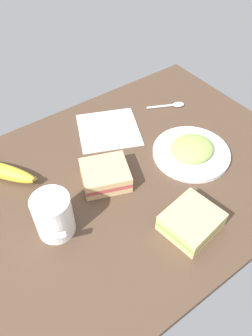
{
  "coord_description": "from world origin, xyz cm",
  "views": [
    {
      "loc": [
        30.57,
        42.14,
        61.48
      ],
      "look_at": [
        0.0,
        0.0,
        5.0
      ],
      "focal_mm": 34.98,
      "sensor_mm": 36.0,
      "label": 1
    }
  ],
  "objects_px": {
    "coffee_mug_black": "(53,215)",
    "paper_napkin": "(109,130)",
    "plate_of_food": "(192,151)",
    "sandwich_main": "(105,175)",
    "spoon": "(172,105)",
    "banana": "(2,171)",
    "sandwich_side": "(191,222)"
  },
  "relations": [
    {
      "from": "sandwich_main",
      "to": "sandwich_side",
      "type": "height_order",
      "value": "same"
    },
    {
      "from": "plate_of_food",
      "to": "sandwich_main",
      "type": "bearing_deg",
      "value": -13.28
    },
    {
      "from": "coffee_mug_black",
      "to": "banana",
      "type": "bearing_deg",
      "value": -80.74
    },
    {
      "from": "sandwich_side",
      "to": "spoon",
      "type": "relative_size",
      "value": 1.12
    },
    {
      "from": "sandwich_main",
      "to": "sandwich_side",
      "type": "bearing_deg",
      "value": 109.04
    },
    {
      "from": "coffee_mug_black",
      "to": "paper_napkin",
      "type": "relative_size",
      "value": 0.62
    },
    {
      "from": "plate_of_food",
      "to": "sandwich_side",
      "type": "xyz_separation_m",
      "value": [
        0.15,
        0.16,
        0.01
      ]
    },
    {
      "from": "plate_of_food",
      "to": "paper_napkin",
      "type": "bearing_deg",
      "value": -60.01
    },
    {
      "from": "banana",
      "to": "plate_of_food",
      "type": "bearing_deg",
      "value": 153.12
    },
    {
      "from": "plate_of_food",
      "to": "banana",
      "type": "relative_size",
      "value": 1.13
    },
    {
      "from": "plate_of_food",
      "to": "spoon",
      "type": "height_order",
      "value": "plate_of_food"
    },
    {
      "from": "banana",
      "to": "spoon",
      "type": "bearing_deg",
      "value": 176.91
    },
    {
      "from": "plate_of_food",
      "to": "paper_napkin",
      "type": "relative_size",
      "value": 1.21
    },
    {
      "from": "sandwich_main",
      "to": "spoon",
      "type": "xyz_separation_m",
      "value": [
        -0.32,
        -0.13,
        -0.02
      ]
    },
    {
      "from": "sandwich_side",
      "to": "banana",
      "type": "height_order",
      "value": "sandwich_side"
    },
    {
      "from": "banana",
      "to": "paper_napkin",
      "type": "bearing_deg",
      "value": 178.59
    },
    {
      "from": "sandwich_main",
      "to": "spoon",
      "type": "height_order",
      "value": "sandwich_main"
    },
    {
      "from": "sandwich_main",
      "to": "paper_napkin",
      "type": "distance_m",
      "value": 0.19
    },
    {
      "from": "sandwich_side",
      "to": "paper_napkin",
      "type": "bearing_deg",
      "value": -95.73
    },
    {
      "from": "coffee_mug_black",
      "to": "plate_of_food",
      "type": "bearing_deg",
      "value": 179.54
    },
    {
      "from": "spoon",
      "to": "coffee_mug_black",
      "type": "bearing_deg",
      "value": 20.66
    },
    {
      "from": "paper_napkin",
      "to": "coffee_mug_black",
      "type": "bearing_deg",
      "value": 37.13
    },
    {
      "from": "plate_of_food",
      "to": "banana",
      "type": "distance_m",
      "value": 0.47
    },
    {
      "from": "coffee_mug_black",
      "to": "sandwich_side",
      "type": "xyz_separation_m",
      "value": [
        -0.23,
        0.16,
        -0.03
      ]
    },
    {
      "from": "sandwich_side",
      "to": "spoon",
      "type": "height_order",
      "value": "sandwich_side"
    },
    {
      "from": "spoon",
      "to": "paper_napkin",
      "type": "xyz_separation_m",
      "value": [
        0.21,
        -0.02,
        -0.0
      ]
    },
    {
      "from": "paper_napkin",
      "to": "banana",
      "type": "bearing_deg",
      "value": -1.41
    },
    {
      "from": "plate_of_food",
      "to": "paper_napkin",
      "type": "xyz_separation_m",
      "value": [
        0.12,
        -0.2,
        -0.01
      ]
    },
    {
      "from": "plate_of_food",
      "to": "paper_napkin",
      "type": "height_order",
      "value": "plate_of_food"
    },
    {
      "from": "coffee_mug_black",
      "to": "paper_napkin",
      "type": "distance_m",
      "value": 0.34
    },
    {
      "from": "paper_napkin",
      "to": "sandwich_main",
      "type": "bearing_deg",
      "value": 53.94
    },
    {
      "from": "coffee_mug_black",
      "to": "spoon",
      "type": "height_order",
      "value": "coffee_mug_black"
    }
  ]
}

